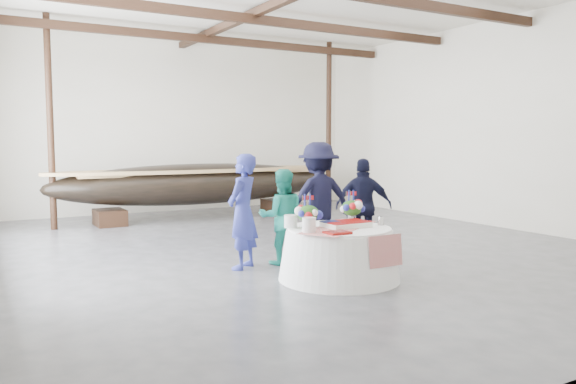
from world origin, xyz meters
TOP-DOWN VIEW (x-y plane):
  - floor at (0.00, 0.00)m, footprint 10.00×12.00m
  - wall_back at (0.00, 6.00)m, footprint 10.00×0.02m
  - wall_right at (5.00, 0.00)m, footprint 0.02×12.00m
  - pavilion_structure at (0.00, 0.73)m, footprint 9.80×11.76m
  - longboat_display at (-0.21, 4.12)m, footprint 7.11×1.42m
  - banquet_table at (-0.70, -2.41)m, footprint 1.65×1.65m
  - tabletop_items at (-0.73, -2.25)m, footprint 1.58×1.30m
  - guest_woman_blue at (-1.56, -1.18)m, footprint 0.74×0.71m
  - guest_woman_teal at (-0.91, -1.18)m, footprint 0.86×0.77m
  - guest_man_left at (-0.13, -0.99)m, footprint 1.28×0.83m
  - guest_man_right at (0.67, -1.15)m, footprint 0.99×0.85m

SIDE VIEW (x-z plane):
  - floor at x=0.00m, z-range -0.01..0.01m
  - banquet_table at x=-0.70m, z-range 0.00..0.71m
  - guest_woman_teal at x=-0.91m, z-range 0.00..1.45m
  - guest_man_right at x=0.67m, z-range 0.00..1.59m
  - guest_woman_blue at x=-1.56m, z-range 0.00..1.70m
  - longboat_display at x=-0.21m, z-range 0.18..1.52m
  - tabletop_items at x=-0.73m, z-range 0.66..1.06m
  - guest_man_left at x=-0.13m, z-range 0.00..1.86m
  - wall_back at x=0.00m, z-range 0.00..4.50m
  - wall_right at x=5.00m, z-range 0.00..4.50m
  - pavilion_structure at x=0.00m, z-range 1.75..6.25m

